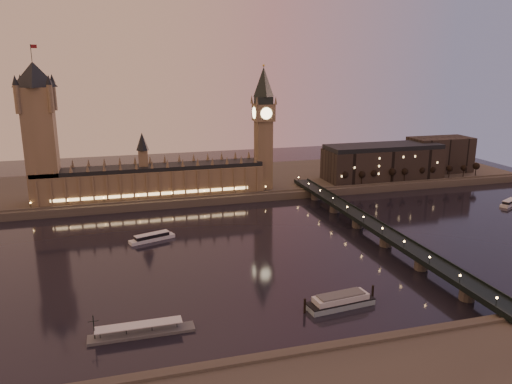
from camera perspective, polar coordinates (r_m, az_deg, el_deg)
ground at (r=307.90m, az=-2.33°, el=-6.63°), size 700.00×700.00×0.00m
far_embankment at (r=467.31m, az=-3.55°, el=1.16°), size 560.00×130.00×6.00m
palace_of_westminster at (r=410.92m, az=-11.83°, el=1.68°), size 180.00×26.62×52.00m
victoria_tower at (r=406.20m, az=-23.54°, el=6.95°), size 31.68×31.68×118.00m
big_ben at (r=420.64m, az=0.86°, el=8.12°), size 17.68×17.68×104.00m
westminster_bridge at (r=338.00m, az=12.97°, el=-4.05°), size 13.20×260.00×15.30m
city_block at (r=494.60m, az=16.36°, el=3.62°), size 155.00×45.00×34.00m
bare_tree_0 at (r=443.42m, az=10.07°, el=1.80°), size 5.84×5.84×11.87m
bare_tree_1 at (r=450.22m, az=11.81°, el=1.90°), size 5.84×5.84×11.87m
bare_tree_2 at (r=457.43m, az=13.51°, el=2.01°), size 5.84×5.84×11.87m
bare_tree_3 at (r=465.02m, az=15.15°, el=2.10°), size 5.84×5.84×11.87m
bare_tree_4 at (r=472.99m, az=16.74°, el=2.20°), size 5.84×5.84×11.87m
bare_tree_5 at (r=481.31m, az=18.28°, el=2.28°), size 5.84×5.84×11.87m
bare_tree_6 at (r=489.96m, az=19.76°, el=2.37°), size 5.84×5.84×11.87m
bare_tree_7 at (r=498.93m, az=21.19°, el=2.45°), size 5.84×5.84×11.87m
bare_tree_8 at (r=508.20m, az=22.57°, el=2.52°), size 5.84×5.84×11.87m
bare_tree_9 at (r=517.75m, az=23.89°, el=2.59°), size 5.84×5.84×11.87m
cruise_boat_a at (r=329.57m, az=-11.80°, el=-5.10°), size 30.21×15.87×4.76m
cruise_boat_c at (r=449.86m, az=26.98°, el=-1.10°), size 23.38×16.19×4.62m
moored_barge at (r=242.81m, az=9.64°, el=-12.17°), size 37.91×12.79×6.99m
pontoon_pier at (r=223.63m, az=-12.96°, el=-15.33°), size 44.30×7.38×11.81m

